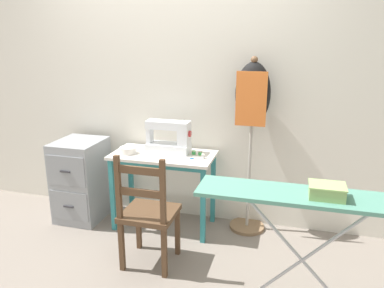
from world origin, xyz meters
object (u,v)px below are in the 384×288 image
Objects in this scene: scissors at (194,159)px; thread_spool_mid_table at (200,153)px; filing_cabinet at (81,180)px; dress_form at (252,107)px; wooden_chair at (148,214)px; ironing_board at (308,202)px; thread_spool_near_machine at (194,153)px; storage_box at (327,191)px; thread_spool_far_edge at (203,156)px; fabric_bowl at (128,150)px; sewing_machine at (171,138)px.

thread_spool_mid_table reaches higher than scissors.
filing_cabinet is (-1.14, 0.04, -0.32)m from scissors.
thread_spool_mid_table is 0.05× the size of filing_cabinet.
wooden_chair is at bearing -130.69° from dress_form.
thread_spool_mid_table is 1.31m from ironing_board.
ironing_board is at bearing -47.31° from thread_spool_mid_table.
dress_form is (0.49, 0.10, 0.42)m from thread_spool_near_machine.
storage_box is at bearing -62.76° from dress_form.
ironing_board is (0.89, -0.96, 0.07)m from thread_spool_mid_table.
wooden_chair is (-0.21, -0.54, -0.28)m from scissors.
scissors is 0.14× the size of wooden_chair.
thread_spool_near_machine is at bearing 140.87° from thread_spool_far_edge.
scissors is at bearing -73.77° from thread_spool_near_machine.
thread_spool_near_machine is 0.03× the size of dress_form.
storage_box reaches higher than thread_spool_near_machine.
wooden_chair is (-0.28, -0.58, -0.30)m from thread_spool_far_edge.
thread_spool_far_edge is 0.21× the size of storage_box.
thread_spool_near_machine is 0.03× the size of ironing_board.
thread_spool_far_edge reaches higher than thread_spool_near_machine.
filing_cabinet reaches higher than thread_spool_mid_table.
ironing_board is (1.53, -0.84, 0.06)m from fabric_bowl.
ironing_board reaches higher than fabric_bowl.
thread_spool_mid_table is 0.03× the size of dress_form.
dress_form is at bearing 13.25° from thread_spool_mid_table.
fabric_bowl is 0.63m from filing_cabinet.
filing_cabinet is at bearing 148.06° from wooden_chair.
thread_spool_mid_table is (0.02, 0.13, 0.02)m from scissors.
wooden_chair is 0.59× the size of dress_form.
thread_spool_near_machine is 0.14m from thread_spool_far_edge.
storage_box reaches higher than fabric_bowl.
scissors is 3.07× the size of thread_spool_mid_table.
filing_cabinet is (-1.21, -0.01, -0.34)m from thread_spool_far_edge.
ironing_board reaches higher than thread_spool_far_edge.
ironing_board is (0.84, -0.87, 0.07)m from thread_spool_far_edge.
storage_box is at bearing -10.44° from ironing_board.
sewing_machine is 9.76× the size of thread_spool_near_machine.
storage_box is at bearing -40.10° from scissors.
sewing_machine is 0.25m from thread_spool_near_machine.
wooden_chair is at bearing -104.65° from thread_spool_near_machine.
thread_spool_far_edge is 0.05× the size of filing_cabinet.
sewing_machine is at bearing 162.79° from thread_spool_far_edge.
thread_spool_far_edge is 0.71m from wooden_chair.
thread_spool_near_machine is 0.65m from dress_form.
thread_spool_mid_table is at bearing -2.95° from sewing_machine.
fabric_bowl is 1.16m from dress_form.
filing_cabinet is 0.60× the size of ironing_board.
thread_spool_near_machine is (-0.04, 0.13, 0.02)m from scissors.
wooden_chair is at bearing -86.37° from sewing_machine.
thread_spool_far_edge is 1.21m from ironing_board.
ironing_board is at bearing -45.48° from thread_spool_near_machine.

